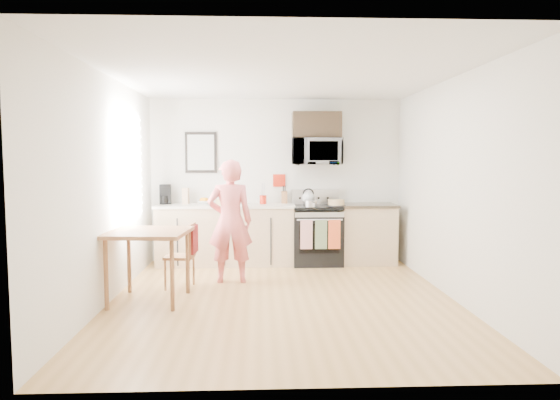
{
  "coord_description": "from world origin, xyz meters",
  "views": [
    {
      "loc": [
        -0.28,
        -5.75,
        1.64
      ],
      "look_at": [
        0.01,
        1.0,
        1.09
      ],
      "focal_mm": 32.0,
      "sensor_mm": 36.0,
      "label": 1
    }
  ],
  "objects_px": {
    "microwave": "(317,152)",
    "person": "(230,221)",
    "range": "(317,236)",
    "cake": "(336,203)",
    "dining_table": "(149,239)",
    "chair": "(189,246)"
  },
  "relations": [
    {
      "from": "dining_table",
      "to": "chair",
      "type": "xyz_separation_m",
      "value": [
        0.37,
        0.59,
        -0.2
      ]
    },
    {
      "from": "microwave",
      "to": "dining_table",
      "type": "xyz_separation_m",
      "value": [
        -2.18,
        -2.1,
        -1.03
      ]
    },
    {
      "from": "chair",
      "to": "range",
      "type": "bearing_deg",
      "value": 42.17
    },
    {
      "from": "range",
      "to": "cake",
      "type": "bearing_deg",
      "value": -32.44
    },
    {
      "from": "range",
      "to": "dining_table",
      "type": "xyz_separation_m",
      "value": [
        -2.18,
        -1.99,
        0.29
      ]
    },
    {
      "from": "cake",
      "to": "dining_table",
      "type": "bearing_deg",
      "value": -143.42
    },
    {
      "from": "microwave",
      "to": "cake",
      "type": "distance_m",
      "value": 0.88
    },
    {
      "from": "range",
      "to": "person",
      "type": "distance_m",
      "value": 1.75
    },
    {
      "from": "cake",
      "to": "chair",
      "type": "bearing_deg",
      "value": -149.45
    },
    {
      "from": "person",
      "to": "dining_table",
      "type": "relative_size",
      "value": 1.86
    },
    {
      "from": "person",
      "to": "cake",
      "type": "relative_size",
      "value": 5.35
    },
    {
      "from": "person",
      "to": "chair",
      "type": "relative_size",
      "value": 1.98
    },
    {
      "from": "range",
      "to": "cake",
      "type": "height_order",
      "value": "range"
    },
    {
      "from": "microwave",
      "to": "person",
      "type": "bearing_deg",
      "value": -136.63
    },
    {
      "from": "range",
      "to": "dining_table",
      "type": "bearing_deg",
      "value": -137.55
    },
    {
      "from": "range",
      "to": "dining_table",
      "type": "distance_m",
      "value": 2.97
    },
    {
      "from": "range",
      "to": "person",
      "type": "relative_size",
      "value": 0.71
    },
    {
      "from": "dining_table",
      "to": "cake",
      "type": "relative_size",
      "value": 2.87
    },
    {
      "from": "range",
      "to": "microwave",
      "type": "distance_m",
      "value": 1.33
    },
    {
      "from": "range",
      "to": "cake",
      "type": "xyz_separation_m",
      "value": [
        0.27,
        -0.17,
        0.54
      ]
    },
    {
      "from": "range",
      "to": "person",
      "type": "xyz_separation_m",
      "value": [
        -1.29,
        -1.12,
        0.38
      ]
    },
    {
      "from": "microwave",
      "to": "cake",
      "type": "xyz_separation_m",
      "value": [
        0.27,
        -0.28,
        -0.79
      ]
    }
  ]
}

